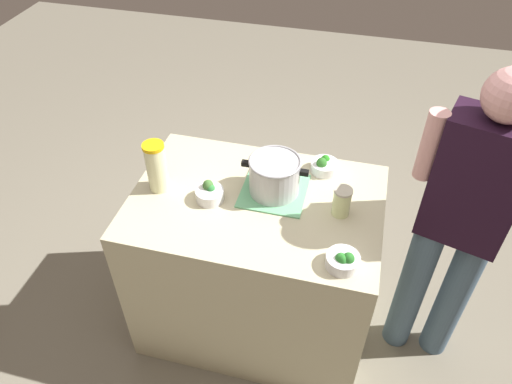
% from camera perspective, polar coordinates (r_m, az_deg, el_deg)
% --- Properties ---
extents(ground_plane, '(8.00, 8.00, 0.00)m').
position_cam_1_polar(ground_plane, '(2.90, 0.00, -14.30)').
color(ground_plane, slate).
extents(counter_slab, '(1.15, 0.79, 0.91)m').
position_cam_1_polar(counter_slab, '(2.53, 0.00, -8.55)').
color(counter_slab, '#BEB693').
rests_on(counter_slab, ground_plane).
extents(dish_cloth, '(0.30, 0.30, 0.01)m').
position_cam_1_polar(dish_cloth, '(2.24, 2.14, 0.14)').
color(dish_cloth, '#69B781').
rests_on(dish_cloth, counter_slab).
extents(cooking_pot, '(0.31, 0.24, 0.18)m').
position_cam_1_polar(cooking_pot, '(2.18, 2.20, 2.00)').
color(cooking_pot, '#B7B7BC').
rests_on(cooking_pot, dish_cloth).
extents(lemonade_pitcher, '(0.10, 0.10, 0.25)m').
position_cam_1_polar(lemonade_pitcher, '(2.23, -11.65, 2.94)').
color(lemonade_pitcher, beige).
rests_on(lemonade_pitcher, counter_slab).
extents(mason_jar, '(0.08, 0.08, 0.14)m').
position_cam_1_polar(mason_jar, '(2.12, 10.07, -1.14)').
color(mason_jar, beige).
rests_on(mason_jar, counter_slab).
extents(broccoli_bowl_front, '(0.13, 0.13, 0.08)m').
position_cam_1_polar(broccoli_bowl_front, '(1.94, 10.21, -7.96)').
color(broccoli_bowl_front, silver).
rests_on(broccoli_bowl_front, counter_slab).
extents(broccoli_bowl_center, '(0.13, 0.13, 0.09)m').
position_cam_1_polar(broccoli_bowl_center, '(2.20, -5.49, -0.13)').
color(broccoli_bowl_center, silver).
rests_on(broccoli_bowl_center, counter_slab).
extents(broccoli_bowl_back, '(0.13, 0.13, 0.09)m').
position_cam_1_polar(broccoli_bowl_back, '(2.36, 8.04, 3.10)').
color(broccoli_bowl_back, silver).
rests_on(broccoli_bowl_back, counter_slab).
extents(person_cook, '(0.50, 0.29, 1.65)m').
position_cam_1_polar(person_cook, '(2.26, 22.85, -3.62)').
color(person_cook, '#41576B').
rests_on(person_cook, ground_plane).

